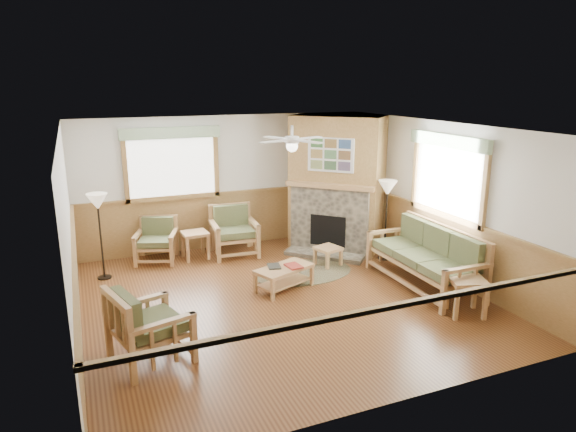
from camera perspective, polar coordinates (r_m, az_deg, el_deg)
name	(u,v)px	position (r m, az deg, el deg)	size (l,w,h in m)	color
floor	(282,299)	(8.29, -0.69, -9.18)	(6.00, 6.00, 0.01)	brown
ceiling	(281,128)	(7.60, -0.75, 9.79)	(6.00, 6.00, 0.01)	white
wall_back	(227,182)	(10.60, -6.83, 3.78)	(6.00, 0.02, 2.70)	silver
wall_front	(393,288)	(5.32, 11.62, -7.83)	(6.00, 0.02, 2.70)	silver
wall_left	(69,240)	(7.30, -23.12, -2.44)	(0.02, 6.00, 2.70)	silver
wall_right	(441,200)	(9.35, 16.60, 1.75)	(0.02, 6.00, 2.70)	silver
wainscot	(282,266)	(8.08, -0.70, -5.58)	(6.00, 6.00, 1.10)	olive
fireplace	(337,183)	(10.49, 5.48, 3.70)	(2.20, 2.20, 2.70)	olive
window_back	(170,126)	(10.16, -13.02, 9.75)	(1.90, 0.16, 1.50)	white
window_right	(452,133)	(8.99, 17.76, 8.80)	(0.16, 1.90, 1.50)	white
ceiling_fan	(292,128)	(7.99, 0.45, 9.76)	(1.24, 1.24, 0.36)	white
sofa	(424,257)	(8.91, 14.83, -4.43)	(0.90, 2.19, 1.01)	#AD8050
armchair_back_left	(156,241)	(10.10, -14.44, -2.66)	(0.73, 0.73, 0.82)	#AD8050
armchair_back_right	(234,231)	(10.19, -6.01, -1.70)	(0.85, 0.85, 0.96)	#AD8050
armchair_left	(150,324)	(6.64, -15.12, -11.54)	(0.85, 0.85, 0.95)	#AD8050
coffee_table	(284,278)	(8.56, -0.44, -6.92)	(0.97, 0.49, 0.39)	#AD8050
end_table_chairs	(195,245)	(10.14, -10.26, -3.21)	(0.48, 0.46, 0.53)	#AD8050
end_table_sofa	(466,296)	(8.10, 19.17, -8.44)	(0.50, 0.48, 0.56)	#AD8050
footstool	(328,256)	(9.66, 4.45, -4.47)	(0.41, 0.41, 0.36)	#AD8050
braided_rug	(303,272)	(9.34, 1.64, -6.25)	(1.84, 1.84, 0.01)	#4D472F
floor_lamp_left	(101,237)	(9.40, -20.09, -2.16)	(0.35, 0.35, 1.53)	black
floor_lamp_right	(386,220)	(9.98, 10.83, -0.45)	(0.36, 0.36, 1.56)	black
book_red	(294,265)	(8.49, 0.63, -5.48)	(0.22, 0.30, 0.03)	maroon
book_dark	(274,266)	(8.49, -1.56, -5.53)	(0.20, 0.27, 0.03)	#282721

